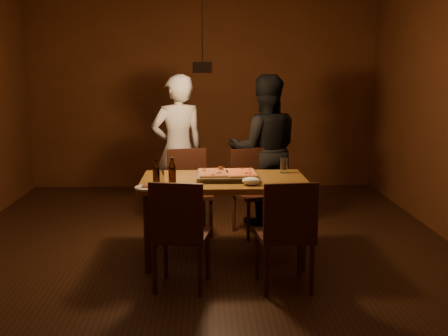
{
  "coord_description": "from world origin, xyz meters",
  "views": [
    {
      "loc": [
        0.01,
        -5.21,
        1.75
      ],
      "look_at": [
        0.19,
        -0.2,
        0.85
      ],
      "focal_mm": 45.0,
      "sensor_mm": 36.0,
      "label": 1
    }
  ],
  "objects_px": {
    "beer_bottle_a": "(156,173)",
    "plate_slice": "(149,188)",
    "dining_table": "(224,187)",
    "chair_far_right": "(253,183)",
    "chair_near_left": "(179,225)",
    "pizza_tray": "(227,176)",
    "chair_near_right": "(287,226)",
    "pendant_lamp": "(202,66)",
    "beer_bottle_b": "(172,172)",
    "diner_dark": "(265,150)",
    "diner_white": "(178,150)",
    "chair_far_left": "(189,184)"
  },
  "relations": [
    {
      "from": "chair_far_right",
      "to": "chair_near_right",
      "type": "relative_size",
      "value": 1.12
    },
    {
      "from": "dining_table",
      "to": "chair_far_left",
      "type": "distance_m",
      "value": 0.9
    },
    {
      "from": "chair_far_left",
      "to": "plate_slice",
      "type": "bearing_deg",
      "value": 64.24
    },
    {
      "from": "chair_near_left",
      "to": "diner_dark",
      "type": "bearing_deg",
      "value": 75.89
    },
    {
      "from": "pendant_lamp",
      "to": "beer_bottle_a",
      "type": "bearing_deg",
      "value": -129.12
    },
    {
      "from": "beer_bottle_b",
      "to": "pizza_tray",
      "type": "bearing_deg",
      "value": 31.71
    },
    {
      "from": "diner_white",
      "to": "pendant_lamp",
      "type": "relative_size",
      "value": 1.52
    },
    {
      "from": "chair_far_right",
      "to": "beer_bottle_a",
      "type": "height_order",
      "value": "beer_bottle_a"
    },
    {
      "from": "diner_white",
      "to": "diner_dark",
      "type": "height_order",
      "value": "same"
    },
    {
      "from": "chair_near_right",
      "to": "chair_far_right",
      "type": "bearing_deg",
      "value": 88.28
    },
    {
      "from": "pizza_tray",
      "to": "beer_bottle_b",
      "type": "xyz_separation_m",
      "value": [
        -0.48,
        -0.3,
        0.1
      ]
    },
    {
      "from": "diner_dark",
      "to": "pendant_lamp",
      "type": "relative_size",
      "value": 1.52
    },
    {
      "from": "chair_far_left",
      "to": "diner_dark",
      "type": "bearing_deg",
      "value": -168.73
    },
    {
      "from": "plate_slice",
      "to": "chair_far_right",
      "type": "bearing_deg",
      "value": 50.9
    },
    {
      "from": "diner_white",
      "to": "diner_dark",
      "type": "xyz_separation_m",
      "value": [
        0.97,
        -0.07,
        -0.0
      ]
    },
    {
      "from": "pendant_lamp",
      "to": "chair_far_right",
      "type": "bearing_deg",
      "value": 49.05
    },
    {
      "from": "chair_near_right",
      "to": "beer_bottle_b",
      "type": "height_order",
      "value": "beer_bottle_b"
    },
    {
      "from": "chair_near_right",
      "to": "pendant_lamp",
      "type": "relative_size",
      "value": 0.44
    },
    {
      "from": "dining_table",
      "to": "pizza_tray",
      "type": "height_order",
      "value": "pizza_tray"
    },
    {
      "from": "dining_table",
      "to": "beer_bottle_a",
      "type": "bearing_deg",
      "value": -154.07
    },
    {
      "from": "dining_table",
      "to": "chair_far_right",
      "type": "relative_size",
      "value": 2.76
    },
    {
      "from": "dining_table",
      "to": "chair_far_right",
      "type": "distance_m",
      "value": 0.89
    },
    {
      "from": "chair_far_left",
      "to": "beer_bottle_b",
      "type": "bearing_deg",
      "value": 72.55
    },
    {
      "from": "pizza_tray",
      "to": "pendant_lamp",
      "type": "bearing_deg",
      "value": 139.01
    },
    {
      "from": "chair_far_right",
      "to": "pendant_lamp",
      "type": "xyz_separation_m",
      "value": [
        -0.53,
        -0.61,
        1.22
      ]
    },
    {
      "from": "pizza_tray",
      "to": "beer_bottle_a",
      "type": "bearing_deg",
      "value": -153.38
    },
    {
      "from": "chair_near_right",
      "to": "beer_bottle_b",
      "type": "distance_m",
      "value": 1.1
    },
    {
      "from": "chair_far_right",
      "to": "beer_bottle_b",
      "type": "bearing_deg",
      "value": 33.37
    },
    {
      "from": "diner_dark",
      "to": "beer_bottle_b",
      "type": "bearing_deg",
      "value": 56.24
    },
    {
      "from": "beer_bottle_a",
      "to": "pendant_lamp",
      "type": "distance_m",
      "value": 1.1
    },
    {
      "from": "beer_bottle_a",
      "to": "plate_slice",
      "type": "distance_m",
      "value": 0.16
    },
    {
      "from": "chair_far_right",
      "to": "pendant_lamp",
      "type": "bearing_deg",
      "value": 27.95
    },
    {
      "from": "beer_bottle_b",
      "to": "pendant_lamp",
      "type": "distance_m",
      "value": 1.05
    },
    {
      "from": "chair_near_left",
      "to": "pizza_tray",
      "type": "distance_m",
      "value": 0.91
    },
    {
      "from": "chair_far_left",
      "to": "chair_far_right",
      "type": "xyz_separation_m",
      "value": [
        0.68,
        -0.01,
        0.0
      ]
    },
    {
      "from": "diner_dark",
      "to": "chair_near_right",
      "type": "bearing_deg",
      "value": 87.97
    },
    {
      "from": "chair_near_right",
      "to": "pendant_lamp",
      "type": "xyz_separation_m",
      "value": [
        -0.65,
        1.02,
        1.22
      ]
    },
    {
      "from": "dining_table",
      "to": "beer_bottle_b",
      "type": "xyz_separation_m",
      "value": [
        -0.45,
        -0.29,
        0.2
      ]
    },
    {
      "from": "chair_near_left",
      "to": "plate_slice",
      "type": "height_order",
      "value": "chair_near_left"
    },
    {
      "from": "plate_slice",
      "to": "chair_near_right",
      "type": "bearing_deg",
      "value": -20.51
    },
    {
      "from": "dining_table",
      "to": "chair_near_right",
      "type": "height_order",
      "value": "chair_near_right"
    },
    {
      "from": "pizza_tray",
      "to": "diner_white",
      "type": "height_order",
      "value": "diner_white"
    },
    {
      "from": "chair_far_right",
      "to": "beer_bottle_b",
      "type": "relative_size",
      "value": 2.19
    },
    {
      "from": "chair_near_left",
      "to": "diner_white",
      "type": "height_order",
      "value": "diner_white"
    },
    {
      "from": "diner_dark",
      "to": "pendant_lamp",
      "type": "bearing_deg",
      "value": 53.88
    },
    {
      "from": "chair_far_left",
      "to": "pendant_lamp",
      "type": "distance_m",
      "value": 1.38
    },
    {
      "from": "chair_far_right",
      "to": "beer_bottle_a",
      "type": "bearing_deg",
      "value": 28.75
    },
    {
      "from": "chair_near_right",
      "to": "diner_white",
      "type": "height_order",
      "value": "diner_white"
    },
    {
      "from": "beer_bottle_b",
      "to": "diner_white",
      "type": "xyz_separation_m",
      "value": [
        -0.02,
        1.55,
        -0.04
      ]
    },
    {
      "from": "beer_bottle_b",
      "to": "diner_dark",
      "type": "xyz_separation_m",
      "value": [
        0.95,
        1.48,
        -0.04
      ]
    }
  ]
}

